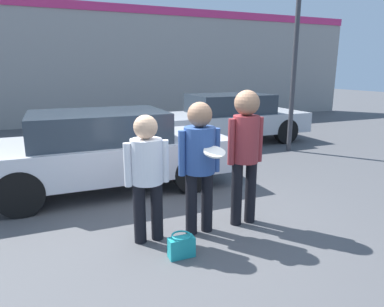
{
  "coord_description": "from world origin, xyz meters",
  "views": [
    {
      "loc": [
        -1.56,
        -3.94,
        2.1
      ],
      "look_at": [
        0.11,
        0.12,
        1.01
      ],
      "focal_mm": 32.0,
      "sensor_mm": 36.0,
      "label": 1
    }
  ],
  "objects_px": {
    "person_right": "(245,145)",
    "person_left": "(147,168)",
    "parked_car_near": "(103,149)",
    "street_lamp": "(307,1)",
    "handbag": "(181,246)",
    "person_middle_with_frisbee": "(200,156)",
    "parked_car_far": "(231,118)"
  },
  "relations": [
    {
      "from": "street_lamp",
      "to": "handbag",
      "type": "relative_size",
      "value": 20.2
    },
    {
      "from": "street_lamp",
      "to": "parked_car_near",
      "type": "bearing_deg",
      "value": -167.78
    },
    {
      "from": "person_middle_with_frisbee",
      "to": "street_lamp",
      "type": "height_order",
      "value": "street_lamp"
    },
    {
      "from": "parked_car_near",
      "to": "handbag",
      "type": "relative_size",
      "value": 14.52
    },
    {
      "from": "street_lamp",
      "to": "handbag",
      "type": "xyz_separation_m",
      "value": [
        -4.75,
        -3.88,
        -3.58
      ]
    },
    {
      "from": "person_middle_with_frisbee",
      "to": "parked_car_near",
      "type": "height_order",
      "value": "person_middle_with_frisbee"
    },
    {
      "from": "parked_car_near",
      "to": "street_lamp",
      "type": "xyz_separation_m",
      "value": [
        5.18,
        1.12,
        2.99
      ]
    },
    {
      "from": "person_left",
      "to": "handbag",
      "type": "height_order",
      "value": "person_left"
    },
    {
      "from": "person_left",
      "to": "person_right",
      "type": "height_order",
      "value": "person_right"
    },
    {
      "from": "person_left",
      "to": "handbag",
      "type": "xyz_separation_m",
      "value": [
        0.24,
        -0.53,
        -0.81
      ]
    },
    {
      "from": "person_right",
      "to": "handbag",
      "type": "relative_size",
      "value": 6.14
    },
    {
      "from": "person_middle_with_frisbee",
      "to": "person_right",
      "type": "xyz_separation_m",
      "value": [
        0.67,
        0.02,
        0.08
      ]
    },
    {
      "from": "person_left",
      "to": "handbag",
      "type": "bearing_deg",
      "value": -65.85
    },
    {
      "from": "person_right",
      "to": "street_lamp",
      "type": "bearing_deg",
      "value": 42.8
    },
    {
      "from": "person_middle_with_frisbee",
      "to": "parked_car_near",
      "type": "distance_m",
      "value": 2.45
    },
    {
      "from": "person_left",
      "to": "parked_car_far",
      "type": "xyz_separation_m",
      "value": [
        3.88,
        4.97,
        -0.22
      ]
    },
    {
      "from": "parked_car_near",
      "to": "street_lamp",
      "type": "bearing_deg",
      "value": 12.22
    },
    {
      "from": "parked_car_near",
      "to": "street_lamp",
      "type": "height_order",
      "value": "street_lamp"
    },
    {
      "from": "person_left",
      "to": "parked_car_near",
      "type": "height_order",
      "value": "person_left"
    },
    {
      "from": "parked_car_near",
      "to": "handbag",
      "type": "distance_m",
      "value": 2.85
    },
    {
      "from": "person_right",
      "to": "person_left",
      "type": "bearing_deg",
      "value": 179.61
    },
    {
      "from": "person_left",
      "to": "handbag",
      "type": "distance_m",
      "value": 0.99
    },
    {
      "from": "parked_car_near",
      "to": "person_right",
      "type": "bearing_deg",
      "value": -55.31
    },
    {
      "from": "parked_car_far",
      "to": "handbag",
      "type": "xyz_separation_m",
      "value": [
        -3.64,
        -5.5,
        -0.59
      ]
    },
    {
      "from": "parked_car_near",
      "to": "parked_car_far",
      "type": "relative_size",
      "value": 1.01
    },
    {
      "from": "parked_car_far",
      "to": "handbag",
      "type": "distance_m",
      "value": 6.62
    },
    {
      "from": "parked_car_far",
      "to": "handbag",
      "type": "relative_size",
      "value": 14.4
    },
    {
      "from": "person_left",
      "to": "street_lamp",
      "type": "xyz_separation_m",
      "value": [
        4.98,
        3.35,
        2.77
      ]
    },
    {
      "from": "street_lamp",
      "to": "handbag",
      "type": "distance_m",
      "value": 7.1
    },
    {
      "from": "parked_car_near",
      "to": "handbag",
      "type": "height_order",
      "value": "parked_car_near"
    },
    {
      "from": "person_middle_with_frisbee",
      "to": "handbag",
      "type": "height_order",
      "value": "person_middle_with_frisbee"
    },
    {
      "from": "person_right",
      "to": "street_lamp",
      "type": "height_order",
      "value": "street_lamp"
    }
  ]
}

